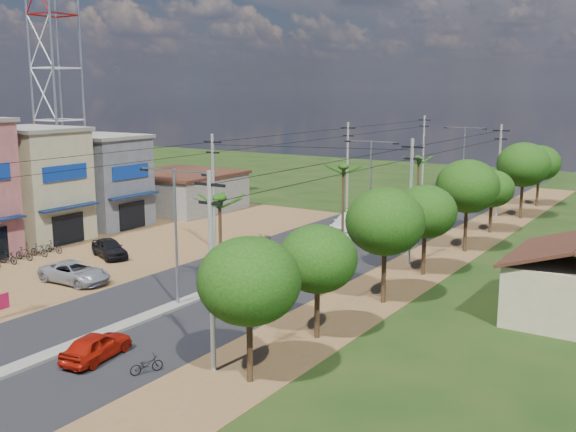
{
  "coord_description": "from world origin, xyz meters",
  "views": [
    {
      "loc": [
        25.54,
        -27.87,
        12.39
      ],
      "look_at": [
        -1.28,
        13.71,
        3.0
      ],
      "focal_mm": 42.0,
      "sensor_mm": 36.0,
      "label": 1
    }
  ],
  "objects_px": {
    "car_parked_dark": "(109,248)",
    "parked_scooter_row": "(0,259)",
    "car_white_far": "(347,223)",
    "car_red_near": "(96,347)",
    "car_parked_silver": "(75,273)",
    "moto_rider_east": "(146,366)",
    "car_silver_mid": "(323,248)",
    "roadside_sign": "(0,302)"
  },
  "relations": [
    {
      "from": "car_white_far",
      "to": "roadside_sign",
      "type": "relative_size",
      "value": 4.65
    },
    {
      "from": "roadside_sign",
      "to": "parked_scooter_row",
      "type": "xyz_separation_m",
      "value": [
        -8.59,
        5.87,
        0.04
      ]
    },
    {
      "from": "moto_rider_east",
      "to": "parked_scooter_row",
      "type": "bearing_deg",
      "value": 4.72
    },
    {
      "from": "car_red_near",
      "to": "parked_scooter_row",
      "type": "distance_m",
      "value": 20.28
    },
    {
      "from": "car_parked_dark",
      "to": "parked_scooter_row",
      "type": "relative_size",
      "value": 0.42
    },
    {
      "from": "car_white_far",
      "to": "parked_scooter_row",
      "type": "height_order",
      "value": "car_white_far"
    },
    {
      "from": "parked_scooter_row",
      "to": "car_white_far",
      "type": "bearing_deg",
      "value": 57.62
    },
    {
      "from": "car_parked_dark",
      "to": "car_white_far",
      "type": "bearing_deg",
      "value": -7.78
    },
    {
      "from": "car_silver_mid",
      "to": "car_white_far",
      "type": "relative_size",
      "value": 0.95
    },
    {
      "from": "car_red_near",
      "to": "parked_scooter_row",
      "type": "height_order",
      "value": "car_red_near"
    },
    {
      "from": "car_white_far",
      "to": "car_parked_silver",
      "type": "xyz_separation_m",
      "value": [
        -7.25,
        -23.75,
        -0.07
      ]
    },
    {
      "from": "car_silver_mid",
      "to": "car_parked_silver",
      "type": "relative_size",
      "value": 1.0
    },
    {
      "from": "car_white_far",
      "to": "moto_rider_east",
      "type": "distance_m",
      "value": 32.21
    },
    {
      "from": "car_parked_silver",
      "to": "roadside_sign",
      "type": "distance_m",
      "value": 5.97
    },
    {
      "from": "roadside_sign",
      "to": "moto_rider_east",
      "type": "bearing_deg",
      "value": -9.05
    },
    {
      "from": "moto_rider_east",
      "to": "parked_scooter_row",
      "type": "distance_m",
      "value": 23.11
    },
    {
      "from": "roadside_sign",
      "to": "car_white_far",
      "type": "bearing_deg",
      "value": 76.52
    },
    {
      "from": "car_red_near",
      "to": "car_silver_mid",
      "type": "distance_m",
      "value": 22.16
    },
    {
      "from": "parked_scooter_row",
      "to": "car_silver_mid",
      "type": "bearing_deg",
      "value": 38.4
    },
    {
      "from": "car_parked_dark",
      "to": "parked_scooter_row",
      "type": "distance_m",
      "value": 7.52
    },
    {
      "from": "moto_rider_east",
      "to": "roadside_sign",
      "type": "xyz_separation_m",
      "value": [
        -13.2,
        1.84,
        0.06
      ]
    },
    {
      "from": "car_white_far",
      "to": "car_parked_dark",
      "type": "relative_size",
      "value": 1.25
    },
    {
      "from": "moto_rider_east",
      "to": "car_silver_mid",
      "type": "bearing_deg",
      "value": -56.27
    },
    {
      "from": "parked_scooter_row",
      "to": "roadside_sign",
      "type": "bearing_deg",
      "value": -34.36
    },
    {
      "from": "car_silver_mid",
      "to": "car_parked_dark",
      "type": "xyz_separation_m",
      "value": [
        -13.47,
        -8.41,
        -0.11
      ]
    },
    {
      "from": "car_silver_mid",
      "to": "parked_scooter_row",
      "type": "bearing_deg",
      "value": 26.31
    },
    {
      "from": "car_parked_dark",
      "to": "moto_rider_east",
      "type": "relative_size",
      "value": 2.72
    },
    {
      "from": "car_red_near",
      "to": "car_white_far",
      "type": "xyz_separation_m",
      "value": [
        -3.62,
        31.61,
        0.1
      ]
    },
    {
      "from": "moto_rider_east",
      "to": "car_parked_dark",
      "type": "bearing_deg",
      "value": -14.25
    },
    {
      "from": "car_red_near",
      "to": "car_white_far",
      "type": "distance_m",
      "value": 31.81
    },
    {
      "from": "car_parked_silver",
      "to": "car_parked_dark",
      "type": "height_order",
      "value": "car_parked_dark"
    },
    {
      "from": "roadside_sign",
      "to": "car_parked_silver",
      "type": "bearing_deg",
      "value": 96.1
    },
    {
      "from": "car_parked_silver",
      "to": "moto_rider_east",
      "type": "xyz_separation_m",
      "value": [
        13.95,
        -7.76,
        -0.29
      ]
    },
    {
      "from": "car_white_far",
      "to": "roadside_sign",
      "type": "bearing_deg",
      "value": -112.88
    },
    {
      "from": "car_silver_mid",
      "to": "roadside_sign",
      "type": "height_order",
      "value": "car_silver_mid"
    },
    {
      "from": "car_silver_mid",
      "to": "parked_scooter_row",
      "type": "distance_m",
      "value": 23.08
    },
    {
      "from": "roadside_sign",
      "to": "parked_scooter_row",
      "type": "distance_m",
      "value": 10.4
    },
    {
      "from": "car_white_far",
      "to": "car_parked_silver",
      "type": "height_order",
      "value": "car_white_far"
    },
    {
      "from": "car_red_near",
      "to": "car_white_far",
      "type": "height_order",
      "value": "car_white_far"
    },
    {
      "from": "roadside_sign",
      "to": "parked_scooter_row",
      "type": "height_order",
      "value": "parked_scooter_row"
    },
    {
      "from": "car_white_far",
      "to": "roadside_sign",
      "type": "height_order",
      "value": "car_white_far"
    },
    {
      "from": "car_silver_mid",
      "to": "car_white_far",
      "type": "bearing_deg",
      "value": -84.49
    }
  ]
}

